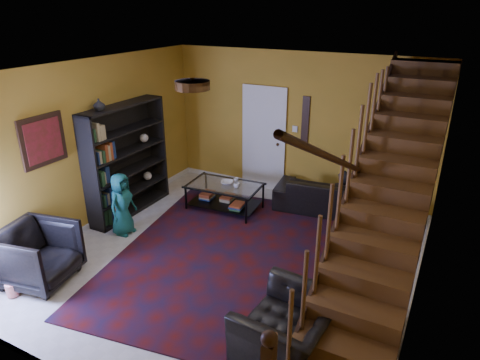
# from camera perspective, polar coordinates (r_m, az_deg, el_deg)

# --- Properties ---
(floor) EXTENTS (5.50, 5.50, 0.00)m
(floor) POSITION_cam_1_polar(r_m,az_deg,el_deg) (6.60, -1.44, -10.44)
(floor) COLOR beige
(floor) RESTS_ON ground
(room) EXTENTS (5.50, 5.50, 5.50)m
(room) POSITION_cam_1_polar(r_m,az_deg,el_deg) (8.18, -5.09, -3.24)
(room) COLOR gold
(room) RESTS_ON ground
(staircase) EXTENTS (0.95, 5.02, 3.18)m
(staircase) POSITION_cam_1_polar(r_m,az_deg,el_deg) (5.33, 18.79, -3.03)
(staircase) COLOR brown
(staircase) RESTS_ON floor
(bookshelf) EXTENTS (0.35, 1.80, 2.00)m
(bookshelf) POSITION_cam_1_polar(r_m,az_deg,el_deg) (7.91, -14.77, 2.35)
(bookshelf) COLOR black
(bookshelf) RESTS_ON floor
(door) EXTENTS (0.82, 0.05, 2.05)m
(door) POSITION_cam_1_polar(r_m,az_deg,el_deg) (8.68, 3.19, 5.28)
(door) COLOR silver
(door) RESTS_ON floor
(framed_picture) EXTENTS (0.04, 0.74, 0.74)m
(framed_picture) POSITION_cam_1_polar(r_m,az_deg,el_deg) (6.84, -24.79, 4.79)
(framed_picture) COLOR maroon
(framed_picture) RESTS_ON room
(wall_hanging) EXTENTS (0.14, 0.03, 0.90)m
(wall_hanging) POSITION_cam_1_polar(r_m,az_deg,el_deg) (8.24, 8.71, 7.91)
(wall_hanging) COLOR black
(wall_hanging) RESTS_ON room
(ceiling_fixture) EXTENTS (0.40, 0.40, 0.10)m
(ceiling_fixture) POSITION_cam_1_polar(r_m,az_deg,el_deg) (4.93, -6.37, 12.45)
(ceiling_fixture) COLOR #3F2814
(ceiling_fixture) RESTS_ON room
(rug) EXTENTS (4.34, 4.78, 0.02)m
(rug) POSITION_cam_1_polar(r_m,az_deg,el_deg) (6.60, 0.61, -10.31)
(rug) COLOR #420D0B
(rug) RESTS_ON floor
(sofa) EXTENTS (2.24, 1.10, 0.63)m
(sofa) POSITION_cam_1_polar(r_m,az_deg,el_deg) (8.04, 12.50, -2.09)
(sofa) COLOR black
(sofa) RESTS_ON floor
(armchair_left) EXTENTS (1.07, 1.05, 0.83)m
(armchair_left) POSITION_cam_1_polar(r_m,az_deg,el_deg) (6.53, -25.34, -9.00)
(armchair_left) COLOR black
(armchair_left) RESTS_ON floor
(armchair_right) EXTENTS (1.02, 1.14, 0.69)m
(armchair_right) POSITION_cam_1_polar(r_m,az_deg,el_deg) (4.89, 6.40, -19.21)
(armchair_right) COLOR black
(armchair_right) RESTS_ON floor
(person_adult_a) EXTENTS (0.47, 0.32, 1.27)m
(person_adult_a) POSITION_cam_1_polar(r_m,az_deg,el_deg) (8.12, 13.36, -2.96)
(person_adult_a) COLOR black
(person_adult_a) RESTS_ON sofa
(person_adult_b) EXTENTS (0.63, 0.49, 1.29)m
(person_adult_b) POSITION_cam_1_polar(r_m,az_deg,el_deg) (8.04, 16.06, -3.42)
(person_adult_b) COLOR black
(person_adult_b) RESTS_ON sofa
(person_child) EXTENTS (0.35, 0.53, 1.07)m
(person_child) POSITION_cam_1_polar(r_m,az_deg,el_deg) (7.30, -15.48, -3.11)
(person_child) COLOR #19615E
(person_child) RESTS_ON armchair_left
(coffee_table) EXTENTS (1.37, 0.87, 0.50)m
(coffee_table) POSITION_cam_1_polar(r_m,az_deg,el_deg) (7.95, -2.07, -2.00)
(coffee_table) COLOR black
(coffee_table) RESTS_ON floor
(cup_a) EXTENTS (0.14, 0.14, 0.09)m
(cup_a) POSITION_cam_1_polar(r_m,az_deg,el_deg) (7.72, -0.44, -0.73)
(cup_a) COLOR #999999
(cup_a) RESTS_ON coffee_table
(cup_b) EXTENTS (0.12, 0.12, 0.09)m
(cup_b) POSITION_cam_1_polar(r_m,az_deg,el_deg) (7.94, -0.51, -0.03)
(cup_b) COLOR #999999
(cup_b) RESTS_ON coffee_table
(bowl) EXTENTS (0.29, 0.29, 0.06)m
(bowl) POSITION_cam_1_polar(r_m,az_deg,el_deg) (7.88, -1.75, -0.36)
(bowl) COLOR #999999
(bowl) RESTS_ON coffee_table
(vase) EXTENTS (0.18, 0.18, 0.19)m
(vase) POSITION_cam_1_polar(r_m,az_deg,el_deg) (7.26, -18.28, 9.51)
(vase) COLOR #999999
(vase) RESTS_ON bookshelf
(popcorn_bucket) EXTENTS (0.18, 0.18, 0.17)m
(popcorn_bucket) POSITION_cam_1_polar(r_m,az_deg,el_deg) (6.53, -28.13, -12.75)
(popcorn_bucket) COLOR red
(popcorn_bucket) RESTS_ON rug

